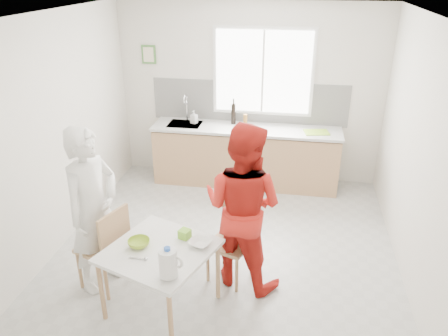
# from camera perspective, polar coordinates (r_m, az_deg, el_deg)

# --- Properties ---
(ground) EXTENTS (4.50, 4.50, 0.00)m
(ground) POSITION_cam_1_polar(r_m,az_deg,el_deg) (5.30, 0.04, -11.25)
(ground) COLOR #B7B7B2
(ground) RESTS_ON ground
(room_shell) EXTENTS (4.50, 4.50, 4.50)m
(room_shell) POSITION_cam_1_polar(r_m,az_deg,el_deg) (4.53, 0.05, 5.81)
(room_shell) COLOR silver
(room_shell) RESTS_ON ground
(window) EXTENTS (1.50, 0.06, 1.30)m
(window) POSITION_cam_1_polar(r_m,az_deg,el_deg) (6.62, 5.12, 12.38)
(window) COLOR white
(window) RESTS_ON room_shell
(backsplash) EXTENTS (3.00, 0.02, 0.65)m
(backsplash) POSITION_cam_1_polar(r_m,az_deg,el_deg) (6.77, 3.28, 8.56)
(backsplash) COLOR white
(backsplash) RESTS_ON room_shell
(picture_frame) EXTENTS (0.22, 0.03, 0.28)m
(picture_frame) POSITION_cam_1_polar(r_m,az_deg,el_deg) (6.95, -9.81, 14.40)
(picture_frame) COLOR #49823B
(picture_frame) RESTS_ON room_shell
(kitchen_counter) EXTENTS (2.84, 0.64, 1.37)m
(kitchen_counter) POSITION_cam_1_polar(r_m,az_deg,el_deg) (6.77, 2.79, 1.32)
(kitchen_counter) COLOR tan
(kitchen_counter) RESTS_ON ground
(dining_table) EXTENTS (1.17, 1.17, 0.70)m
(dining_table) POSITION_cam_1_polar(r_m,az_deg,el_deg) (4.26, -8.40, -11.27)
(dining_table) COLOR white
(dining_table) RESTS_ON ground
(chair_left) EXTENTS (0.56, 0.56, 0.95)m
(chair_left) POSITION_cam_1_polar(r_m,az_deg,el_deg) (4.71, -14.97, -9.66)
(chair_left) COLOR tan
(chair_left) RESTS_ON ground
(chair_far) EXTENTS (0.53, 0.53, 0.89)m
(chair_far) POSITION_cam_1_polar(r_m,az_deg,el_deg) (4.74, 1.22, -8.93)
(chair_far) COLOR tan
(chair_far) RESTS_ON ground
(person_white) EXTENTS (0.62, 0.76, 1.78)m
(person_white) POSITION_cam_1_polar(r_m,az_deg,el_deg) (4.60, -16.68, -5.33)
(person_white) COLOR white
(person_white) RESTS_ON ground
(person_red) EXTENTS (1.06, 0.94, 1.80)m
(person_red) POSITION_cam_1_polar(r_m,az_deg,el_deg) (4.46, 2.46, -5.06)
(person_red) COLOR red
(person_red) RESTS_ON ground
(bowl_green) EXTENTS (0.27, 0.27, 0.07)m
(bowl_green) POSITION_cam_1_polar(r_m,az_deg,el_deg) (4.28, -11.06, -9.59)
(bowl_green) COLOR #98BF2C
(bowl_green) RESTS_ON dining_table
(bowl_white) EXTENTS (0.27, 0.27, 0.05)m
(bowl_white) POSITION_cam_1_polar(r_m,az_deg,el_deg) (4.22, -3.11, -9.75)
(bowl_white) COLOR white
(bowl_white) RESTS_ON dining_table
(milk_jug) EXTENTS (0.22, 0.16, 0.28)m
(milk_jug) POSITION_cam_1_polar(r_m,az_deg,el_deg) (3.79, -7.25, -12.16)
(milk_jug) COLOR white
(milk_jug) RESTS_ON dining_table
(green_box) EXTENTS (0.13, 0.13, 0.09)m
(green_box) POSITION_cam_1_polar(r_m,az_deg,el_deg) (4.32, -5.16, -8.56)
(green_box) COLOR #79C32D
(green_box) RESTS_ON dining_table
(spoon) EXTENTS (0.16, 0.01, 0.01)m
(spoon) POSITION_cam_1_polar(r_m,az_deg,el_deg) (4.12, -11.27, -11.49)
(spoon) COLOR #A5A5AA
(spoon) RESTS_ON dining_table
(cutting_board) EXTENTS (0.39, 0.31, 0.01)m
(cutting_board) POSITION_cam_1_polar(r_m,az_deg,el_deg) (6.51, 11.99, 4.59)
(cutting_board) COLOR #95C92E
(cutting_board) RESTS_ON kitchen_counter
(wine_bottle_a) EXTENTS (0.07, 0.07, 0.32)m
(wine_bottle_a) POSITION_cam_1_polar(r_m,az_deg,el_deg) (6.69, 1.24, 7.10)
(wine_bottle_a) COLOR black
(wine_bottle_a) RESTS_ON kitchen_counter
(wine_bottle_b) EXTENTS (0.07, 0.07, 0.30)m
(wine_bottle_b) POSITION_cam_1_polar(r_m,az_deg,el_deg) (6.71, 1.26, 7.06)
(wine_bottle_b) COLOR black
(wine_bottle_b) RESTS_ON kitchen_counter
(jar_amber) EXTENTS (0.06, 0.06, 0.16)m
(jar_amber) POSITION_cam_1_polar(r_m,az_deg,el_deg) (6.69, 2.80, 6.35)
(jar_amber) COLOR #905C1F
(jar_amber) RESTS_ON kitchen_counter
(soap_bottle) EXTENTS (0.11, 0.12, 0.20)m
(soap_bottle) POSITION_cam_1_polar(r_m,az_deg,el_deg) (6.76, -3.95, 6.69)
(soap_bottle) COLOR #999999
(soap_bottle) RESTS_ON kitchen_counter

